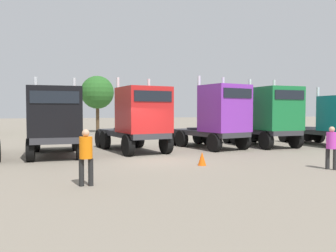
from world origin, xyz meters
TOP-DOWN VIEW (x-y plane):
  - ground at (0.00, 0.00)m, footprint 200.00×200.00m
  - semi_truck_black at (-4.42, 2.70)m, footprint 2.58×6.34m
  - semi_truck_red at (-0.03, 3.30)m, footprint 3.56×6.48m
  - semi_truck_purple at (4.96, 3.51)m, footprint 3.76×6.07m
  - semi_truck_green at (8.63, 3.52)m, footprint 2.79×5.90m
  - semi_truck_teal at (12.91, 2.62)m, footprint 2.60×6.22m
  - visitor_in_hivis at (-3.53, -4.59)m, footprint 0.46×0.44m
  - visitor_with_camera at (5.97, -4.51)m, footprint 0.55×0.55m
  - traffic_cone_near at (1.51, -1.97)m, footprint 0.36×0.36m
  - oak_far_centre at (-0.11, 22.46)m, footprint 3.54×3.54m
  - oak_far_right at (14.07, 18.94)m, footprint 3.00×3.00m

SIDE VIEW (x-z plane):
  - ground at x=0.00m, z-range 0.00..0.00m
  - traffic_cone_near at x=1.51m, z-range 0.00..0.58m
  - visitor_with_camera at x=5.97m, z-range 0.14..1.84m
  - visitor_in_hivis at x=-3.53m, z-range 0.14..1.91m
  - semi_truck_teal at x=12.91m, z-range -0.25..3.63m
  - semi_truck_black at x=-4.42m, z-range -0.20..3.87m
  - semi_truck_red at x=-0.03m, z-range -0.20..3.99m
  - semi_truck_purple at x=4.96m, z-range -0.24..4.21m
  - semi_truck_green at x=8.63m, z-range -0.19..4.21m
  - oak_far_right at x=14.07m, z-range 1.08..6.29m
  - oak_far_centre at x=-0.11m, z-range 1.25..7.35m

